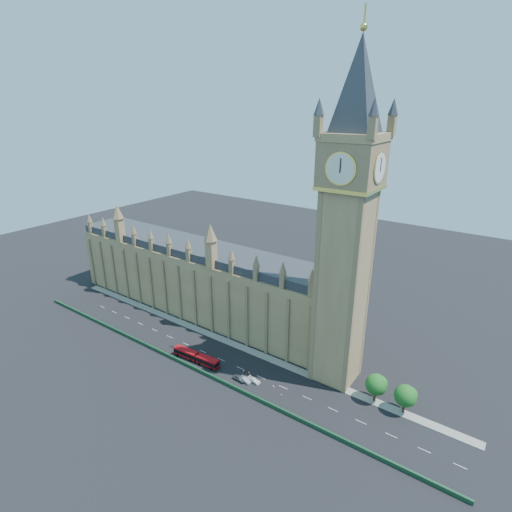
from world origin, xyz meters
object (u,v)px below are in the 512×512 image
Objects in this scene: car_grey at (239,378)px; car_white at (254,380)px; car_silver at (245,380)px; red_bus at (196,357)px.

car_grey is 4.55m from car_white.
car_grey is 1.01× the size of car_white.
car_grey is 1.70m from car_silver.
red_bus is 21.69m from car_white.
red_bus reaches higher than car_white.
car_silver is 2.88m from car_white.
car_grey is at bearing 120.11° from car_white.
car_grey is 1.07× the size of car_silver.
car_white is at bearing 2.62° from red_bus.
car_grey is at bearing 114.03° from car_silver.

